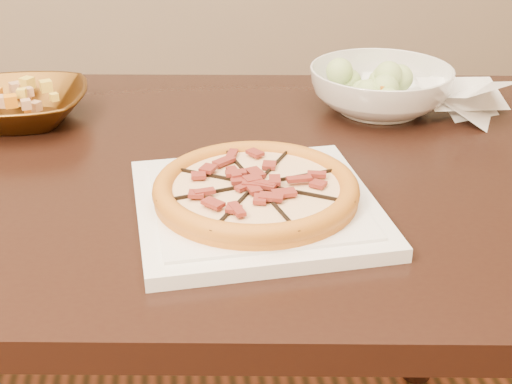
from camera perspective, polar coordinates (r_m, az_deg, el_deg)
dining_table at (r=1.10m, az=-6.53°, el=-2.99°), size 1.37×0.98×0.75m
plate at (r=0.89m, az=0.00°, el=-1.11°), size 0.32×0.32×0.02m
pizza at (r=0.88m, az=-0.00°, el=0.22°), size 0.26×0.26×0.03m
bronze_bowl at (r=1.23m, az=-18.34°, el=6.51°), size 0.23×0.23×0.05m
mixed_dish at (r=1.22m, az=-18.66°, el=8.29°), size 0.10×0.10×0.03m
salad_bowl at (r=1.24m, az=9.91°, el=8.09°), size 0.31×0.31×0.08m
salad at (r=1.22m, az=10.08°, el=10.54°), size 0.12×0.11×0.04m
cling_film at (r=1.25m, az=16.92°, el=6.94°), size 0.17×0.15×0.05m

